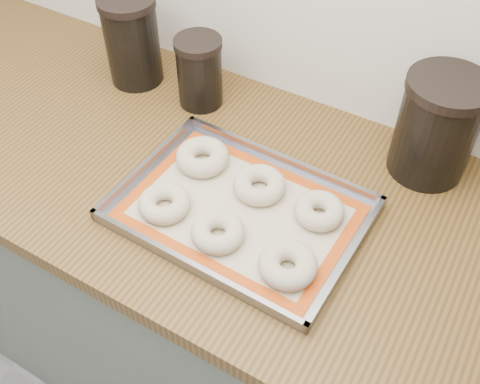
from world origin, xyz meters
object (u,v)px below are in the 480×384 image
Objects in this scene: baking_tray at (240,211)px; bagel_back_right at (319,211)px; canister_left at (132,40)px; bagel_front_left at (164,203)px; canister_right at (437,127)px; bagel_back_left at (202,157)px; bagel_back_mid at (259,185)px; bagel_front_mid at (218,232)px; canister_mid at (199,72)px; bagel_front_right at (288,265)px.

bagel_back_right is (0.14, 0.06, 0.02)m from baking_tray.
bagel_back_right is at bearing -18.12° from canister_left.
baking_tray is at bearing 28.28° from bagel_front_left.
canister_right is (0.27, 0.30, 0.10)m from baking_tray.
bagel_back_left reaches higher than bagel_back_mid.
canister_left is at bearing 143.12° from bagel_front_mid.
canister_right is at bearing 4.10° from canister_left.
bagel_front_left is (-0.13, -0.07, 0.02)m from baking_tray.
canister_right reaches higher than bagel_back_right.
bagel_back_mid is at bearing -35.87° from canister_mid.
canister_mid is 0.52m from canister_right.
canister_left is at bearing 161.88° from bagel_back_right.
canister_right reaches higher than canister_mid.
bagel_back_left is at bearing -30.11° from canister_left.
canister_mid is (-0.39, 0.19, 0.06)m from bagel_back_right.
bagel_front_right is at bearing -0.62° from bagel_front_mid.
bagel_front_right reaches higher than baking_tray.
canister_right is at bearing 71.99° from bagel_front_right.
bagel_back_left reaches higher than baking_tray.
bagel_back_left is (-0.13, 0.08, 0.02)m from baking_tray.
bagel_front_mid is at bearing -3.51° from bagel_front_left.
bagel_front_mid is at bearing -93.10° from bagel_back_mid.
bagel_front_right is at bearing -46.53° from bagel_back_mid.
canister_left reaches higher than bagel_front_right.
bagel_front_right is 0.94× the size of bagel_back_left.
bagel_back_right is at bearing -0.72° from bagel_back_mid.
bagel_back_mid is 1.09× the size of bagel_back_right.
bagel_front_mid reaches higher than bagel_front_left.
bagel_front_left is 0.14m from bagel_back_left.
canister_mid is (0.18, 0.00, -0.02)m from canister_left.
baking_tray is 0.08m from bagel_front_mid.
bagel_back_right reaches higher than bagel_front_left.
bagel_front_left is 0.13m from bagel_front_mid.
bagel_back_left reaches higher than bagel_back_right.
bagel_back_right is 0.45× the size of canister_left.
bagel_front_right is at bearing -87.62° from bagel_back_right.
bagel_front_left is at bearing 176.49° from bagel_front_mid.
baking_tray is at bearing -29.23° from bagel_back_left.
bagel_front_right reaches higher than bagel_front_left.
canister_left is at bearing 150.16° from baking_tray.
bagel_front_right is at bearing -108.01° from canister_right.
canister_left is 1.29× the size of canister_mid.
canister_left reaches higher than bagel_back_left.
bagel_back_left is at bearing -55.96° from canister_mid.
bagel_back_mid reaches higher than bagel_front_left.
canister_left is 0.19m from canister_mid.
bagel_front_left is 0.61× the size of canister_mid.
bagel_front_right is 0.63× the size of canister_mid.
canister_left is at bearing 150.42° from bagel_front_right.
canister_right reaches higher than bagel_front_left.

